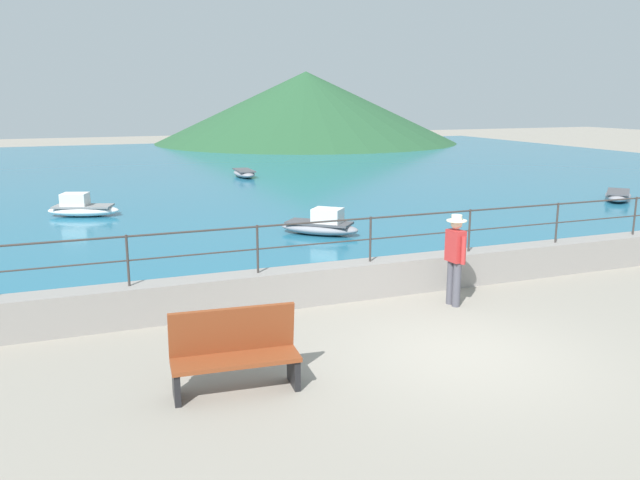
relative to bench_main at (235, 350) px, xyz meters
The scene contains 11 objects.
ground_plane 3.59m from the bench_main, ahead, with size 120.00×120.00×0.00m, color gray.
promenade_wall 4.74m from the bench_main, 41.66° to the left, with size 20.00×0.56×0.70m, color gray.
railing 4.80m from the bench_main, 41.66° to the left, with size 18.44×0.04×0.90m.
lake_water 26.04m from the bench_main, 82.18° to the left, with size 64.00×44.32×0.06m, color #236B89.
hill_main 48.51m from the bench_main, 68.55° to the left, with size 26.14×26.14×6.03m, color #285633.
bench_main is the anchor object (origin of this frame).
person_walking 5.18m from the bench_main, 22.90° to the left, with size 0.38×0.57×1.75m.
boat_0 20.18m from the bench_main, 30.50° to the left, with size 2.30×2.22×0.36m.
boat_1 23.33m from the bench_main, 74.78° to the left, with size 0.98×2.33×0.36m.
boat_2 14.31m from the bench_main, 96.25° to the left, with size 2.47×1.64×0.76m.
boat_3 9.85m from the bench_main, 61.64° to the left, with size 2.32×2.20×0.76m.
Camera 1 is at (-5.43, -7.86, 3.88)m, focal length 35.96 mm.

